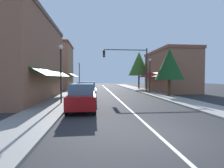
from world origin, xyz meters
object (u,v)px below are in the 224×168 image
street_lamp_left_near (61,64)px  tree_right_near (169,64)px  parked_car_nearest_left (82,97)px  parked_car_second_left (87,92)px  tree_right_far (139,64)px  street_lamp_right_mid (150,70)px  street_lamp_left_far (79,72)px  traffic_signal_mast_arm (132,62)px

street_lamp_left_near → tree_right_near: size_ratio=0.88×
parked_car_nearest_left → parked_car_second_left: bearing=87.3°
tree_right_near → tree_right_far: size_ratio=0.78×
tree_right_far → parked_car_nearest_left: bearing=-113.8°
street_lamp_right_mid → street_lamp_left_far: street_lamp_right_mid is taller
tree_right_far → tree_right_near: bearing=-89.6°
street_lamp_right_mid → tree_right_near: bearing=-75.5°
tree_right_near → tree_right_far: bearing=90.4°
street_lamp_left_near → tree_right_far: bearing=58.2°
parked_car_nearest_left → tree_right_near: tree_right_near is taller
street_lamp_left_near → parked_car_second_left: bearing=41.9°
traffic_signal_mast_arm → parked_car_nearest_left: bearing=-116.2°
street_lamp_left_near → tree_right_far: (11.00, 17.75, 1.51)m
parked_car_second_left → street_lamp_left_near: 3.53m
street_lamp_left_near → tree_right_far: size_ratio=0.69×
tree_right_far → street_lamp_right_mid: bearing=-95.5°
parked_car_nearest_left → street_lamp_right_mid: (8.26, 11.43, 2.29)m
parked_car_second_left → street_lamp_left_far: 13.57m
street_lamp_left_near → tree_right_near: 12.03m
parked_car_nearest_left → street_lamp_left_near: (-1.85, 2.97, 2.35)m
street_lamp_right_mid → parked_car_second_left: bearing=-140.6°
parked_car_second_left → street_lamp_right_mid: 10.79m
parked_car_second_left → street_lamp_left_near: street_lamp_left_near is taller
parked_car_nearest_left → street_lamp_right_mid: 14.28m
street_lamp_right_mid → tree_right_far: tree_right_far is taller
street_lamp_left_far → tree_right_near: 15.07m
traffic_signal_mast_arm → street_lamp_left_far: traffic_signal_mast_arm is taller
parked_car_second_left → tree_right_near: bearing=16.9°
traffic_signal_mast_arm → tree_right_near: 5.59m
street_lamp_left_far → tree_right_near: (10.87, -10.42, 0.51)m
parked_car_nearest_left → street_lamp_right_mid: street_lamp_right_mid is taller
street_lamp_left_far → tree_right_near: size_ratio=0.86×
parked_car_nearest_left → tree_right_near: 12.28m
traffic_signal_mast_arm → tree_right_far: size_ratio=0.89×
parked_car_nearest_left → parked_car_second_left: (0.11, 4.73, 0.00)m
parked_car_nearest_left → tree_right_far: bearing=64.9°
street_lamp_left_near → tree_right_near: (11.10, 4.61, 0.45)m
street_lamp_right_mid → tree_right_far: 9.47m
traffic_signal_mast_arm → tree_right_near: size_ratio=1.13×
parked_car_nearest_left → street_lamp_left_far: (-1.62, 18.00, 2.28)m
street_lamp_left_far → street_lamp_right_mid: bearing=-33.6°
parked_car_nearest_left → traffic_signal_mast_arm: bearing=62.5°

